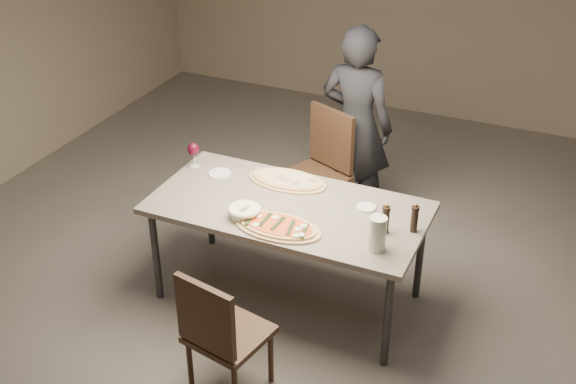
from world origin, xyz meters
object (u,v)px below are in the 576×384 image
at_px(chair_near, 219,330).
at_px(pepper_mill_left, 386,219).
at_px(zucchini_pizza, 278,226).
at_px(diner, 356,126).
at_px(chair_far, 321,164).
at_px(dining_table, 288,213).
at_px(carafe, 377,234).
at_px(ham_pizza, 287,180).
at_px(bread_basket, 245,211).

bearing_deg(chair_near, pepper_mill_left, 67.00).
distance_m(zucchini_pizza, diner, 1.50).
distance_m(zucchini_pizza, chair_far, 1.30).
bearing_deg(dining_table, diner, 88.20).
xyz_separation_m(pepper_mill_left, diner, (-0.63, 1.27, -0.04)).
bearing_deg(chair_near, carafe, 60.33).
bearing_deg(dining_table, chair_far, 99.19).
bearing_deg(chair_near, chair_far, 106.62).
bearing_deg(ham_pizza, chair_far, 91.10).
height_order(dining_table, ham_pizza, ham_pizza).
distance_m(pepper_mill_left, chair_far, 1.36).
xyz_separation_m(zucchini_pizza, chair_far, (-0.22, 1.26, -0.22)).
bearing_deg(chair_near, diner, 100.98).
bearing_deg(pepper_mill_left, bread_basket, -167.14).
bearing_deg(diner, ham_pizza, 84.23).
height_order(bread_basket, carafe, carafe).
xyz_separation_m(dining_table, chair_near, (0.03, -1.00, -0.21)).
bearing_deg(dining_table, zucchini_pizza, -78.36).
height_order(zucchini_pizza, bread_basket, bread_basket).
relative_size(dining_table, chair_far, 1.85).
distance_m(zucchini_pizza, chair_near, 0.77).
bearing_deg(chair_near, bread_basket, 117.35).
distance_m(zucchini_pizza, ham_pizza, 0.59).
xyz_separation_m(ham_pizza, bread_basket, (-0.06, -0.53, 0.03)).
height_order(bread_basket, diner, diner).
bearing_deg(chair_far, dining_table, 122.25).
relative_size(zucchini_pizza, chair_near, 0.65).
relative_size(dining_table, ham_pizza, 3.19).
xyz_separation_m(dining_table, chair_far, (-0.16, 0.98, -0.15)).
distance_m(dining_table, zucchini_pizza, 0.30).
bearing_deg(pepper_mill_left, carafe, -87.27).
xyz_separation_m(pepper_mill_left, chair_near, (-0.65, -0.95, -0.36)).
xyz_separation_m(zucchini_pizza, pepper_mill_left, (0.62, 0.23, 0.08)).
bearing_deg(ham_pizza, bread_basket, -97.76).
relative_size(pepper_mill_left, carafe, 0.92).
relative_size(bread_basket, chair_near, 0.24).
xyz_separation_m(carafe, diner, (-0.64, 1.46, -0.05)).
height_order(dining_table, bread_basket, bread_basket).
distance_m(zucchini_pizza, carafe, 0.63).
bearing_deg(ham_pizza, dining_table, -66.31).
relative_size(ham_pizza, carafe, 2.57).
xyz_separation_m(zucchini_pizza, ham_pizza, (-0.19, 0.56, -0.00)).
xyz_separation_m(carafe, chair_far, (-0.84, 1.22, -0.31)).
xyz_separation_m(ham_pizza, diner, (0.17, 0.94, 0.04)).
distance_m(dining_table, diner, 1.23).
bearing_deg(chair_far, carafe, 147.61).
xyz_separation_m(ham_pizza, pepper_mill_left, (0.80, -0.33, 0.08)).
relative_size(zucchini_pizza, chair_far, 0.58).
distance_m(chair_near, chair_far, 1.99).
distance_m(bread_basket, carafe, 0.88).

